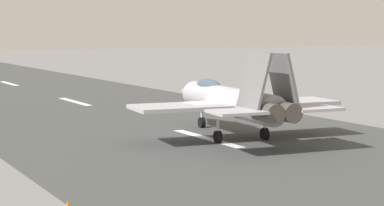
# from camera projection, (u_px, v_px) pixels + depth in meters

# --- Properties ---
(ground_plane) EXTENTS (400.00, 400.00, 0.00)m
(ground_plane) POSITION_uv_depth(u_px,v_px,m) (204.00, 138.00, 43.09)
(ground_plane) COLOR slate
(runway_strip) EXTENTS (240.00, 26.00, 0.02)m
(runway_strip) POSITION_uv_depth(u_px,v_px,m) (204.00, 138.00, 43.07)
(runway_strip) COLOR #3E403F
(runway_strip) RESTS_ON ground
(fighter_jet) EXTENTS (16.24, 13.52, 5.58)m
(fighter_jet) POSITION_uv_depth(u_px,v_px,m) (230.00, 100.00, 42.96)
(fighter_jet) COLOR #A8A7B0
(fighter_jet) RESTS_ON ground
(crew_person) EXTENTS (0.32, 0.70, 1.74)m
(crew_person) POSITION_uv_depth(u_px,v_px,m) (219.00, 95.00, 62.41)
(crew_person) COLOR #1E2338
(crew_person) RESTS_ON ground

